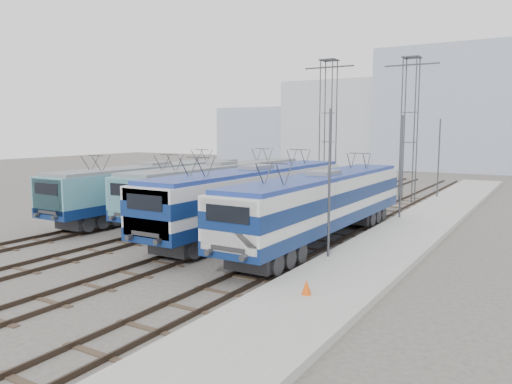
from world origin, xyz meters
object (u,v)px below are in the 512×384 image
object	(u,v)px
catenary_tower_east	(409,123)
locomotive_center_left	(220,186)
catenary_tower_west	(328,123)
locomotive_far_right	(322,201)
mast_front	(329,187)
locomotive_center_right	(255,193)
locomotive_far_left	(154,185)
safety_cone	(306,287)
mast_mid	(401,169)
mast_rear	(439,160)

from	to	relation	value
catenary_tower_east	locomotive_center_left	bearing A→B (deg)	-120.03
catenary_tower_west	locomotive_far_right	bearing A→B (deg)	-67.79
locomotive_center_left	catenary_tower_west	size ratio (longest dim) A/B	1.51
catenary_tower_west	mast_front	xyz separation A→B (m)	(8.60, -20.00, -3.14)
locomotive_center_right	catenary_tower_east	size ratio (longest dim) A/B	1.55
locomotive_center_left	locomotive_far_left	bearing A→B (deg)	-159.85
locomotive_center_right	catenary_tower_west	world-z (taller)	catenary_tower_west
catenary_tower_west	mast_front	world-z (taller)	catenary_tower_west
safety_cone	catenary_tower_west	bearing A→B (deg)	111.62
safety_cone	locomotive_center_right	bearing A→B (deg)	129.94
mast_front	safety_cone	bearing A→B (deg)	-74.87
mast_mid	mast_rear	distance (m)	12.00
locomotive_center_right	mast_rear	xyz separation A→B (m)	(6.35, 20.04, 1.13)
locomotive_far_left	catenary_tower_east	bearing A→B (deg)	51.72
locomotive_far_right	locomotive_far_left	bearing A→B (deg)	172.65
locomotive_center_left	locomotive_far_right	world-z (taller)	locomotive_center_left
locomotive_far_right	catenary_tower_east	distance (m)	19.03
locomotive_center_right	locomotive_far_right	xyz separation A→B (m)	(4.50, -0.50, -0.06)
mast_front	locomotive_far_right	bearing A→B (deg)	118.09
locomotive_far_right	catenary_tower_east	xyz separation A→B (m)	(-0.25, 18.53, 4.33)
locomotive_far_right	mast_rear	size ratio (longest dim) A/B	2.59
locomotive_far_left	mast_rear	bearing A→B (deg)	50.76
locomotive_far_right	mast_front	size ratio (longest dim) A/B	2.59
locomotive_center_left	locomotive_far_right	size ratio (longest dim) A/B	1.00
mast_mid	catenary_tower_east	bearing A→B (deg)	101.86
locomotive_far_right	safety_cone	bearing A→B (deg)	-69.50
locomotive_far_left	mast_mid	world-z (taller)	mast_mid
locomotive_center_left	mast_mid	distance (m)	12.07
mast_rear	safety_cone	bearing A→B (deg)	-87.18
catenary_tower_east	mast_front	bearing A→B (deg)	-84.55
locomotive_far_left	mast_rear	world-z (taller)	mast_rear
locomotive_center_right	mast_front	world-z (taller)	mast_front
catenary_tower_west	mast_mid	distance (m)	12.16
catenary_tower_west	catenary_tower_east	world-z (taller)	same
locomotive_center_left	mast_rear	distance (m)	20.32
mast_front	mast_rear	distance (m)	24.00
catenary_tower_east	mast_mid	distance (m)	10.69
catenary_tower_east	safety_cone	size ratio (longest dim) A/B	22.61
catenary_tower_east	safety_cone	distance (m)	28.24
catenary_tower_west	catenary_tower_east	distance (m)	6.80
locomotive_far_right	mast_rear	bearing A→B (deg)	84.85
locomotive_center_left	locomotive_center_right	world-z (taller)	locomotive_center_right
locomotive_center_left	mast_mid	bearing A→B (deg)	25.35
locomotive_center_right	mast_rear	world-z (taller)	mast_rear
mast_front	safety_cone	size ratio (longest dim) A/B	13.19
mast_mid	mast_front	bearing A→B (deg)	-90.00
catenary_tower_west	mast_rear	xyz separation A→B (m)	(8.60, 4.00, -3.14)
locomotive_center_right	catenary_tower_west	bearing A→B (deg)	97.99
mast_rear	catenary_tower_east	bearing A→B (deg)	-136.40
locomotive_far_left	locomotive_center_right	size ratio (longest dim) A/B	0.95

